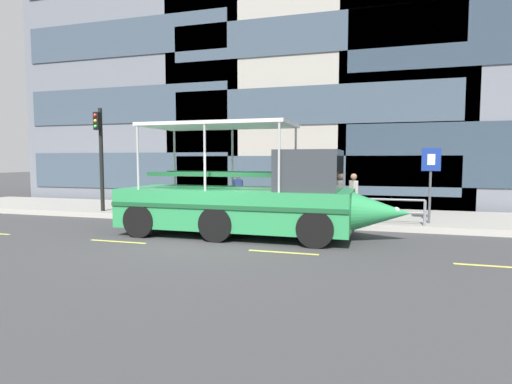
{
  "coord_description": "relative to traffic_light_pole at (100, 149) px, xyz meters",
  "views": [
    {
      "loc": [
        4.63,
        -10.78,
        2.32
      ],
      "look_at": [
        0.95,
        1.64,
        1.3
      ],
      "focal_mm": 28.86,
      "sensor_mm": 36.0,
      "label": 1
    }
  ],
  "objects": [
    {
      "name": "traffic_light_pole",
      "position": [
        0.0,
        0.0,
        0.0
      ],
      "size": [
        0.24,
        0.46,
        4.26
      ],
      "color": "black",
      "rests_on": "sidewalk"
    },
    {
      "name": "office_tower_right",
      "position": [
        13.95,
        9.56,
        7.34
      ],
      "size": [
        9.43,
        9.88,
        20.19
      ],
      "color": "slate",
      "rests_on": "ground_plane"
    },
    {
      "name": "parking_sign",
      "position": [
        12.71,
        0.3,
        -0.86
      ],
      "size": [
        0.6,
        0.12,
        2.53
      ],
      "color": "#4C4F54",
      "rests_on": "sidewalk"
    },
    {
      "name": "sidewalk",
      "position": [
        6.39,
        1.86,
        -2.66
      ],
      "size": [
        32.0,
        4.8,
        0.18
      ],
      "primitive_type": "cube",
      "color": "#99968E",
      "rests_on": "ground_plane"
    },
    {
      "name": "pedestrian_mid_left",
      "position": [
        7.58,
        0.77,
        -1.55
      ],
      "size": [
        0.49,
        0.23,
        1.7
      ],
      "color": "#47423D",
      "rests_on": "sidewalk"
    },
    {
      "name": "lane_centreline",
      "position": [
        6.39,
        -4.59,
        -2.75
      ],
      "size": [
        25.8,
        0.12,
        0.01
      ],
      "color": "#DBD64C",
      "rests_on": "ground_plane"
    },
    {
      "name": "pedestrian_mid_right",
      "position": [
        5.61,
        1.13,
        -1.61
      ],
      "size": [
        0.37,
        0.33,
        1.6
      ],
      "color": "#47423D",
      "rests_on": "sidewalk"
    },
    {
      "name": "duck_tour_boat",
      "position": [
        7.36,
        -2.62,
        -1.65
      ],
      "size": [
        8.75,
        2.69,
        3.42
      ],
      "color": "#2D9351",
      "rests_on": "ground_plane"
    },
    {
      "name": "curb_edge",
      "position": [
        6.39,
        -0.63,
        -2.66
      ],
      "size": [
        32.0,
        0.18,
        0.18
      ],
      "primitive_type": "cube",
      "color": "#B2ADA3",
      "rests_on": "ground_plane"
    },
    {
      "name": "pedestrian_near_bow",
      "position": [
        10.2,
        0.45,
        -1.58
      ],
      "size": [
        0.32,
        0.41,
        1.65
      ],
      "color": "#1E2338",
      "rests_on": "sidewalk"
    },
    {
      "name": "curb_guardrail",
      "position": [
        6.88,
        -0.29,
        -2.0
      ],
      "size": [
        11.35,
        0.09,
        0.86
      ],
      "color": "gray",
      "rests_on": "sidewalk"
    },
    {
      "name": "office_tower_left",
      "position": [
        -1.99,
        9.74,
        9.39
      ],
      "size": [
        12.78,
        10.25,
        24.29
      ],
      "color": "slate",
      "rests_on": "ground_plane"
    },
    {
      "name": "ground_plane",
      "position": [
        6.39,
        -3.74,
        -2.75
      ],
      "size": [
        120.0,
        120.0,
        0.0
      ],
      "primitive_type": "plane",
      "color": "#3D3D3F"
    }
  ]
}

